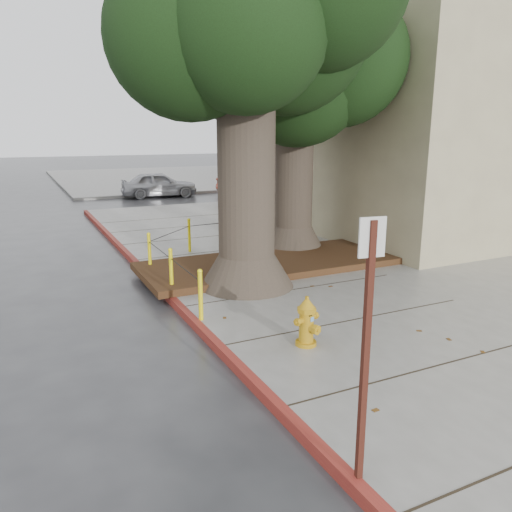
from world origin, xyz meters
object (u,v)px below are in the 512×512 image
Objects in this scene: signpost at (366,339)px; car_red at (254,183)px; car_silver at (159,184)px; fire_hydrant at (307,322)px.

signpost is 23.73m from car_red.
signpost is 0.64× the size of car_red.
car_silver is 5.18m from car_red.
car_red is (8.17, 18.92, 0.12)m from fire_hydrant.
signpost is (-1.17, -2.88, 1.06)m from fire_hydrant.
fire_hydrant is 3.29m from signpost.
signpost reaches higher than car_silver.
signpost reaches higher than fire_hydrant.
signpost is 0.64× the size of car_silver.
car_red is (9.34, 21.80, -0.95)m from signpost.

